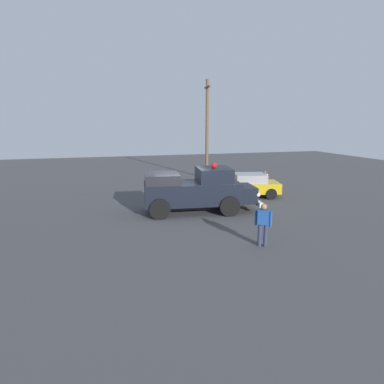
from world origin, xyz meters
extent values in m
plane|color=#424244|center=(0.00, 0.00, 0.00)|extent=(60.00, 60.00, 0.00)
cylinder|color=black|center=(2.39, 0.85, 0.52)|extent=(1.07, 0.44, 1.04)
cylinder|color=black|center=(2.16, -1.13, 0.52)|extent=(1.07, 0.44, 1.04)
cylinder|color=black|center=(-1.09, 1.26, 0.52)|extent=(1.07, 0.44, 1.04)
cylinder|color=black|center=(-1.32, -0.73, 0.52)|extent=(1.07, 0.44, 1.04)
cube|color=black|center=(0.54, 0.06, 1.05)|extent=(5.11, 2.65, 1.10)
cube|color=black|center=(3.37, -0.27, 0.92)|extent=(1.10, 1.85, 0.84)
cube|color=black|center=(1.68, -0.07, 1.95)|extent=(1.91, 2.08, 0.76)
cube|color=#232328|center=(-1.00, 0.24, 1.80)|extent=(1.91, 2.14, 0.60)
cube|color=silver|center=(3.81, -0.32, 0.92)|extent=(0.29, 1.44, 0.64)
cube|color=silver|center=(3.91, -0.33, 0.50)|extent=(0.46, 2.25, 0.24)
sphere|color=white|center=(3.90, 0.46, 1.00)|extent=(0.29, 0.29, 0.26)
sphere|color=white|center=(3.72, -1.09, 1.00)|extent=(0.29, 0.29, 0.26)
sphere|color=red|center=(1.68, -0.07, 2.45)|extent=(0.31, 0.31, 0.28)
cylinder|color=black|center=(3.17, 2.21, 0.34)|extent=(0.72, 0.41, 0.68)
cylinder|color=black|center=(3.54, 3.81, 0.34)|extent=(0.72, 0.41, 0.68)
cylinder|color=black|center=(5.99, 1.55, 0.34)|extent=(0.72, 0.41, 0.68)
cylinder|color=black|center=(6.37, 3.15, 0.34)|extent=(0.72, 0.41, 0.68)
cube|color=gold|center=(4.77, 2.68, 0.62)|extent=(4.50, 2.71, 0.64)
cube|color=gold|center=(3.36, 3.01, 0.98)|extent=(1.74, 1.91, 0.20)
cube|color=#99999E|center=(5.06, 2.61, 1.18)|extent=(2.20, 1.95, 0.56)
cube|color=silver|center=(2.65, 3.17, 0.40)|extent=(0.59, 1.89, 0.20)
cylinder|color=#B7BABF|center=(6.96, 4.15, 0.22)|extent=(0.04, 0.04, 0.44)
cylinder|color=#B7BABF|center=(6.73, 4.53, 0.22)|extent=(0.04, 0.04, 0.44)
cylinder|color=#B7BABF|center=(7.34, 4.38, 0.22)|extent=(0.04, 0.04, 0.44)
cylinder|color=#B7BABF|center=(7.11, 4.76, 0.22)|extent=(0.04, 0.04, 0.44)
cube|color=#B21E1E|center=(7.04, 4.46, 0.46)|extent=(0.66, 0.66, 0.04)
cube|color=#B21E1E|center=(7.24, 4.58, 0.74)|extent=(0.29, 0.43, 0.56)
cube|color=#B7BABF|center=(7.16, 4.25, 0.62)|extent=(0.39, 0.26, 0.03)
cube|color=#B7BABF|center=(6.91, 4.66, 0.62)|extent=(0.39, 0.26, 0.03)
cylinder|color=#B7BABF|center=(6.80, 5.31, 0.22)|extent=(0.04, 0.04, 0.44)
cylinder|color=#B7BABF|center=(6.45, 5.57, 0.22)|extent=(0.04, 0.04, 0.44)
cylinder|color=#B7BABF|center=(7.06, 5.66, 0.22)|extent=(0.04, 0.04, 0.44)
cylinder|color=#B7BABF|center=(6.71, 5.92, 0.22)|extent=(0.04, 0.04, 0.44)
cube|color=#1959A5|center=(6.75, 5.62, 0.46)|extent=(0.67, 0.67, 0.04)
cube|color=#1959A5|center=(6.90, 5.81, 0.74)|extent=(0.41, 0.32, 0.56)
cube|color=#B7BABF|center=(6.95, 5.47, 0.62)|extent=(0.29, 0.37, 0.03)
cube|color=#B7BABF|center=(6.56, 5.76, 0.62)|extent=(0.29, 0.37, 0.03)
cylinder|color=#383842|center=(6.86, 4.23, 0.23)|extent=(0.18, 0.18, 0.45)
cylinder|color=#383842|center=(6.75, 4.40, 0.23)|extent=(0.18, 0.18, 0.45)
cube|color=#383842|center=(6.99, 4.31, 0.51)|extent=(0.45, 0.36, 0.13)
cube|color=#383842|center=(6.89, 4.48, 0.51)|extent=(0.45, 0.36, 0.13)
cube|color=silver|center=(7.11, 4.50, 0.81)|extent=(0.40, 0.46, 0.54)
sphere|color=brown|center=(7.10, 4.49, 1.18)|extent=(0.30, 0.30, 0.22)
cylinder|color=#2D334C|center=(1.89, -5.37, 0.44)|extent=(0.21, 0.21, 0.88)
cylinder|color=#2D334C|center=(1.71, -5.25, 0.44)|extent=(0.21, 0.21, 0.88)
cube|color=#1E478C|center=(1.80, -5.31, 1.16)|extent=(0.49, 0.45, 0.56)
cylinder|color=#1E478C|center=(2.03, -5.46, 1.10)|extent=(0.14, 0.14, 0.60)
cylinder|color=#1E478C|center=(1.57, -5.16, 1.10)|extent=(0.14, 0.14, 0.60)
sphere|color=#9E704C|center=(1.80, -5.31, 1.56)|extent=(0.32, 0.32, 0.23)
cylinder|color=brown|center=(4.61, 9.90, 3.99)|extent=(0.26, 0.26, 7.98)
cube|color=brown|center=(4.61, 9.90, 7.38)|extent=(0.27, 1.70, 0.12)
cube|color=orange|center=(2.34, 2.05, 0.02)|extent=(0.40, 0.40, 0.04)
cone|color=orange|center=(2.34, 2.05, 0.33)|extent=(0.32, 0.32, 0.60)
camera|label=1|loc=(-4.00, -15.91, 4.66)|focal=30.57mm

